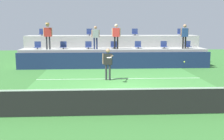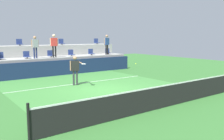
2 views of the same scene
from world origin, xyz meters
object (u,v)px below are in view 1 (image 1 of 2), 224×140
stadium_chair_upper_right (135,33)px  spectator_leaning_on_rail (95,35)px  stadium_chair_upper_far_left (42,33)px  spectator_in_grey (116,34)px  stadium_chair_lower_center (114,46)px  stadium_chair_lower_right (164,45)px  tennis_player (108,61)px  spectator_in_white (185,34)px  stadium_chair_lower_mid_right (138,45)px  stadium_chair_upper_left (89,33)px  tennis_ball (184,62)px  spectator_with_hat (48,33)px  stadium_chair_upper_far_right (181,33)px  stadium_chair_lower_far_left (38,46)px  stadium_chair_lower_mid_left (88,46)px  stadium_chair_lower_left (63,46)px  stadium_chair_lower_far_right (188,45)px

stadium_chair_upper_right → spectator_leaning_on_rail: (-3.02, -2.18, -0.12)m
stadium_chair_upper_far_left → spectator_in_grey: (5.44, -2.18, -0.02)m
stadium_chair_lower_center → stadium_chair_upper_far_left: (-5.30, 1.80, 0.85)m
stadium_chair_lower_right → tennis_player: (-4.23, -5.18, -0.42)m
spectator_in_white → stadium_chair_upper_right: bearing=145.6°
stadium_chair_lower_mid_right → spectator_leaning_on_rail: (-3.01, -0.38, 0.73)m
stadium_chair_upper_left → tennis_ball: (4.97, -7.83, -1.24)m
stadium_chair_lower_center → spectator_with_hat: 4.63m
tennis_player → stadium_chair_upper_right: bearing=71.2°
stadium_chair_lower_center → stadium_chair_upper_right: bearing=46.1°
stadium_chair_upper_right → stadium_chair_lower_right: bearing=-44.2°
stadium_chair_upper_far_right → stadium_chair_lower_far_left: bearing=-170.4°
stadium_chair_lower_mid_right → stadium_chair_upper_far_left: size_ratio=1.00×
stadium_chair_upper_far_left → stadium_chair_upper_far_right: same height
stadium_chair_lower_right → tennis_ball: bearing=-93.5°
tennis_player → spectator_with_hat: size_ratio=0.94×
stadium_chair_upper_far_right → spectator_in_white: (-0.36, -2.18, -0.04)m
stadium_chair_upper_right → tennis_player: bearing=-108.8°
stadium_chair_upper_left → stadium_chair_lower_mid_right: bearing=-27.4°
spectator_in_grey → stadium_chair_upper_left: bearing=130.8°
stadium_chair_lower_mid_left → stadium_chair_upper_right: (3.52, 1.80, 0.85)m
stadium_chair_lower_mid_right → stadium_chair_upper_far_left: (-7.02, 1.80, 0.85)m
spectator_with_hat → stadium_chair_lower_far_left: bearing=154.3°
stadium_chair_lower_left → stadium_chair_lower_mid_left: 1.75m
spectator_in_grey → spectator_in_white: 4.79m
stadium_chair_lower_mid_left → spectator_in_grey: spectator_in_grey is taller
tennis_ball → stadium_chair_lower_right: bearing=86.5°
tennis_player → spectator_in_white: bearing=40.7°
stadium_chair_lower_mid_left → stadium_chair_upper_far_left: (-3.51, 1.80, 0.85)m
stadium_chair_upper_left → spectator_with_hat: 3.54m
stadium_chair_lower_center → spectator_leaning_on_rail: (-1.29, -0.38, 0.73)m
spectator_leaning_on_rail → tennis_ball: bearing=-51.4°
stadium_chair_upper_far_left → tennis_ball: (8.52, -7.83, -1.24)m
stadium_chair_upper_right → tennis_player: size_ratio=0.31×
spectator_with_hat → spectator_leaning_on_rail: spectator_with_hat is taller
stadium_chair_lower_mid_left → spectator_in_white: spectator_in_white is taller
stadium_chair_lower_far_right → spectator_with_hat: spectator_with_hat is taller
stadium_chair_lower_left → spectator_with_hat: 1.39m
stadium_chair_lower_far_right → spectator_in_white: spectator_in_white is taller
stadium_chair_lower_mid_left → spectator_in_white: 6.78m
stadium_chair_lower_far_right → tennis_ball: size_ratio=7.65×
spectator_in_grey → spectator_in_white: size_ratio=1.02×
stadium_chair_lower_center → spectator_in_grey: (0.14, -0.38, 0.83)m
stadium_chair_lower_left → stadium_chair_lower_center: 3.54m
stadium_chair_lower_left → tennis_player: stadium_chair_lower_left is taller
stadium_chair_upper_far_left → stadium_chair_lower_right: bearing=-11.5°
stadium_chair_lower_far_left → stadium_chair_lower_center: same height
spectator_in_grey → stadium_chair_lower_center: bearing=109.9°
stadium_chair_lower_mid_left → stadium_chair_upper_left: size_ratio=1.00×
stadium_chair_lower_center → stadium_chair_upper_right: size_ratio=1.00×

